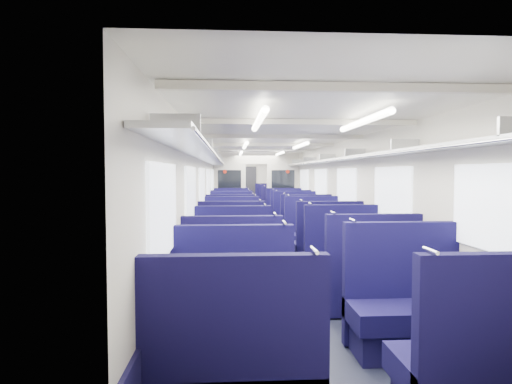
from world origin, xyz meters
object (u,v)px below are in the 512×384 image
(seat_5, at_px, (368,282))
(seat_25, at_px, (271,205))
(bulkhead, at_px, (256,187))
(seat_11, at_px, (313,238))
(seat_23, at_px, (274,207))
(seat_27, at_px, (268,202))
(seat_18, at_px, (231,216))
(seat_13, at_px, (305,231))
(seat_1, at_px, (488,377))
(seat_24, at_px, (231,205))
(end_door, at_px, (248,188))
(seat_9, at_px, (327,249))
(seat_17, at_px, (290,219))
(seat_20, at_px, (231,210))
(seat_7, at_px, (344,262))
(seat_14, at_px, (231,225))
(seat_8, at_px, (232,249))
(seat_22, at_px, (231,207))
(seat_19, at_px, (285,216))
(seat_4, at_px, (232,286))
(seat_6, at_px, (232,266))
(seat_21, at_px, (277,210))
(seat_26, at_px, (231,203))
(seat_2, at_px, (233,320))
(seat_0, at_px, (234,380))
(seat_12, at_px, (231,231))
(seat_16, at_px, (231,220))
(seat_15, at_px, (296,224))

(seat_5, bearing_deg, seat_25, 90.00)
(bulkhead, height_order, seat_11, bulkhead)
(seat_23, bearing_deg, seat_27, 90.00)
(seat_18, height_order, seat_27, same)
(seat_13, bearing_deg, seat_1, -90.00)
(seat_13, xyz_separation_m, seat_24, (-1.66, 7.98, 0.00))
(end_door, height_order, seat_9, end_door)
(seat_17, bearing_deg, seat_20, 117.51)
(seat_7, bearing_deg, seat_24, 98.35)
(seat_24, bearing_deg, seat_14, -90.00)
(seat_8, bearing_deg, seat_22, 90.00)
(seat_9, height_order, seat_19, same)
(seat_4, relative_size, seat_22, 1.00)
(seat_6, bearing_deg, seat_9, 35.91)
(seat_21, height_order, seat_26, same)
(seat_5, height_order, seat_14, same)
(seat_6, distance_m, seat_23, 10.30)
(seat_2, bearing_deg, bulkhead, 85.26)
(seat_8, xyz_separation_m, seat_25, (1.66, 9.99, 0.00))
(bulkhead, xyz_separation_m, seat_21, (0.83, 1.20, -0.84))
(seat_14, relative_size, seat_18, 1.00)
(seat_21, bearing_deg, bulkhead, -124.61)
(seat_17, xyz_separation_m, seat_23, (0.00, 4.33, 0.00))
(end_door, bearing_deg, seat_11, -85.84)
(bulkhead, height_order, seat_25, bulkhead)
(seat_17, bearing_deg, seat_14, -145.10)
(seat_1, bearing_deg, seat_19, 90.00)
(bulkhead, xyz_separation_m, seat_8, (-0.83, -6.45, -0.84))
(seat_0, distance_m, seat_27, 16.00)
(seat_5, relative_size, seat_20, 1.00)
(seat_19, bearing_deg, seat_14, -126.66)
(seat_27, bearing_deg, seat_1, -90.00)
(seat_25, bearing_deg, seat_8, -99.43)
(seat_12, bearing_deg, seat_25, 77.96)
(seat_13, relative_size, seat_14, 1.00)
(seat_16, xyz_separation_m, seat_20, (0.00, 3.20, 0.00))
(seat_15, relative_size, seat_17, 1.00)
(seat_13, xyz_separation_m, seat_25, (0.00, 7.88, 0.00))
(seat_4, distance_m, seat_6, 1.10)
(end_door, xyz_separation_m, seat_20, (-0.83, -4.85, -0.61))
(seat_6, height_order, seat_8, same)
(seat_0, bearing_deg, seat_6, 90.00)
(seat_17, xyz_separation_m, seat_26, (-1.66, 6.64, 0.00))
(seat_8, bearing_deg, seat_14, 90.00)
(seat_19, xyz_separation_m, seat_21, (0.00, 2.07, 0.00))
(seat_15, bearing_deg, seat_17, 90.00)
(seat_25, bearing_deg, seat_6, -98.34)
(seat_1, xyz_separation_m, seat_5, (0.00, 2.39, 0.00))
(end_door, xyz_separation_m, seat_2, (-0.83, -16.09, -0.61))
(seat_5, bearing_deg, bulkhead, 95.41)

